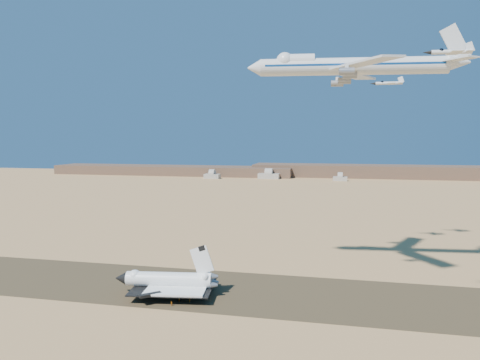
% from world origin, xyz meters
% --- Properties ---
extents(ground, '(1200.00, 1200.00, 0.00)m').
position_xyz_m(ground, '(0.00, 0.00, 0.00)').
color(ground, tan).
rests_on(ground, ground).
extents(runway, '(600.00, 50.00, 0.06)m').
position_xyz_m(runway, '(0.00, 0.00, 0.03)').
color(runway, '#4E4127').
rests_on(runway, ground).
extents(ridgeline, '(960.00, 90.00, 18.00)m').
position_xyz_m(ridgeline, '(65.32, 527.31, 7.63)').
color(ridgeline, brown).
rests_on(ridgeline, ground).
extents(hangars, '(200.50, 29.50, 30.00)m').
position_xyz_m(hangars, '(-64.00, 478.43, 4.83)').
color(hangars, '#A7A194').
rests_on(hangars, ground).
extents(shuttle, '(40.13, 28.24, 19.72)m').
position_xyz_m(shuttle, '(-18.84, -9.88, 5.30)').
color(shuttle, white).
rests_on(shuttle, runway).
extents(carrier_747, '(87.43, 67.27, 21.73)m').
position_xyz_m(carrier_747, '(46.02, 20.76, 88.58)').
color(carrier_747, white).
extents(crew_a, '(0.44, 0.66, 1.82)m').
position_xyz_m(crew_a, '(-8.03, -16.06, 0.97)').
color(crew_a, '#CE650C').
rests_on(crew_a, runway).
extents(crew_b, '(0.50, 0.81, 1.59)m').
position_xyz_m(crew_b, '(-11.94, -16.26, 0.86)').
color(crew_b, '#CE650C').
rests_on(crew_b, runway).
extents(crew_c, '(1.12, 1.04, 1.74)m').
position_xyz_m(crew_c, '(-13.29, -20.82, 0.93)').
color(crew_c, '#CE650C').
rests_on(crew_c, runway).
extents(chase_jet_a, '(14.07, 7.62, 3.50)m').
position_xyz_m(chase_jet_a, '(75.21, -27.82, 84.79)').
color(chase_jet_a, white).
extents(chase_jet_d, '(16.17, 8.56, 4.03)m').
position_xyz_m(chase_jet_d, '(66.35, 69.45, 86.76)').
color(chase_jet_d, white).
extents(chase_jet_e, '(16.44, 8.67, 4.10)m').
position_xyz_m(chase_jet_e, '(81.53, 78.90, 93.23)').
color(chase_jet_e, white).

